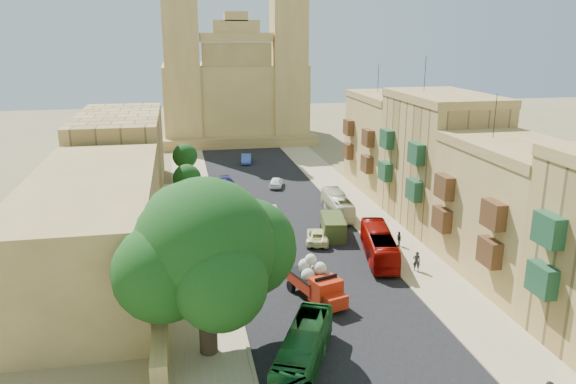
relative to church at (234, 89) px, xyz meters
name	(u,v)px	position (x,y,z in m)	size (l,w,h in m)	color
ground	(371,371)	(0.00, -78.61, -9.52)	(260.00, 260.00, 0.00)	olive
road_surface	(281,217)	(0.00, -48.61, -9.51)	(14.00, 140.00, 0.01)	black
sidewalk_east	(363,212)	(9.50, -48.61, -9.51)	(5.00, 140.00, 0.01)	tan
sidewalk_west	(195,222)	(-9.50, -48.61, -9.51)	(5.00, 140.00, 0.01)	tan
kerb_east	(342,213)	(7.00, -48.61, -9.46)	(0.25, 140.00, 0.12)	tan
kerb_west	(218,220)	(-7.00, -48.61, -9.46)	(0.25, 140.00, 0.12)	tan
townhouse_b	(515,211)	(15.95, -67.61, -3.86)	(9.00, 14.00, 14.90)	tan
townhouse_c	(439,160)	(15.95, -53.61, -2.61)	(9.00, 14.00, 17.40)	tan
townhouse_d	(390,142)	(15.95, -39.61, -3.36)	(9.00, 14.00, 15.90)	tan
west_wall	(164,251)	(-12.50, -58.61, -8.62)	(1.00, 40.00, 1.80)	tan
west_building_low	(94,227)	(-18.00, -60.61, -5.32)	(10.00, 28.00, 8.40)	olive
west_building_mid	(121,154)	(-18.00, -34.61, -4.52)	(10.00, 22.00, 10.00)	tan
church	(234,89)	(0.00, 0.00, 0.00)	(28.00, 22.50, 36.30)	tan
ficus_tree	(207,253)	(-9.40, -74.61, -2.73)	(11.48, 10.56, 11.48)	#36271B
street_tree_a	(195,261)	(-10.00, -66.61, -6.50)	(2.93, 2.93, 4.51)	#36271B
street_tree_b	(190,215)	(-10.00, -54.61, -6.69)	(2.75, 2.75, 4.24)	#36271B
street_tree_c	(187,178)	(-10.00, -42.61, -6.12)	(3.30, 3.30, 5.07)	#36271B
street_tree_d	(185,156)	(-10.00, -30.61, -6.02)	(3.40, 3.40, 5.22)	#36271B
red_truck	(317,282)	(-0.99, -68.87, -8.01)	(3.84, 6.22, 3.43)	#B4250D
olive_pickup	(333,227)	(4.00, -55.64, -8.53)	(2.88, 5.16, 2.02)	#3A491B
bus_green_north	(303,350)	(-4.00, -77.61, -8.26)	(2.11, 9.02, 2.51)	#1B6427
bus_red_east	(379,245)	(6.50, -62.03, -8.19)	(2.23, 9.52, 2.65)	#8E0702
bus_cream_east	(337,205)	(6.31, -49.12, -8.30)	(2.04, 8.72, 2.43)	beige
car_blue_a	(258,240)	(-3.78, -57.13, -8.83)	(1.62, 4.03, 1.37)	#3E7AB6
car_white_a	(271,213)	(-1.25, -49.06, -8.82)	(1.47, 4.21, 1.39)	white
car_cream	(318,236)	(2.08, -56.96, -8.87)	(2.14, 4.63, 1.29)	#F3EFA9
car_dkblue	(228,182)	(-4.62, -34.73, -8.94)	(1.61, 3.95, 1.15)	#151556
car_white_b	(276,182)	(1.68, -36.11, -8.85)	(1.58, 3.92, 1.34)	white
car_blue_b	(246,159)	(-0.50, -21.32, -8.82)	(1.46, 4.19, 1.38)	#4263D0
pedestrian_a	(417,261)	(8.73, -65.25, -8.63)	(0.65, 0.43, 1.78)	#28262B
pedestrian_c	(399,239)	(9.46, -59.47, -8.77)	(0.87, 0.36, 1.49)	#313137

